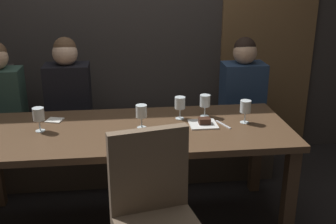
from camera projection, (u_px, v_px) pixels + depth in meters
The scene contains 16 objects.
ground at pixel (133, 221), 3.05m from camera, with size 9.00×9.00×0.00m, color black.
arched_door at pixel (270, 14), 3.81m from camera, with size 0.90×0.05×2.55m.
dining_table at pixel (130, 140), 2.83m from camera, with size 2.20×0.84×0.74m.
banquette_bench at pixel (129, 153), 3.63m from camera, with size 2.50×0.44×0.45m.
chair_near_side at pixel (155, 209), 2.20m from camera, with size 0.52×0.52×0.98m.
diner_redhead at pixel (0, 92), 3.32m from camera, with size 0.36×0.24×0.78m.
diner_bearded at pixel (68, 89), 3.37m from camera, with size 0.36×0.24×0.81m.
diner_far_end at pixel (243, 85), 3.53m from camera, with size 0.36×0.24×0.78m.
wine_glass_end_left at pixel (141, 112), 2.78m from camera, with size 0.08×0.08×0.16m.
wine_glass_center_back at pixel (180, 104), 2.95m from camera, with size 0.08×0.08×0.16m.
wine_glass_near_left at pixel (39, 115), 2.72m from camera, with size 0.08×0.08×0.16m.
wine_glass_far_right at pixel (245, 107), 2.87m from camera, with size 0.08×0.08×0.16m.
wine_glass_end_right at pixel (205, 101), 2.99m from camera, with size 0.08×0.08×0.16m.
dessert_plate at pixel (203, 123), 2.86m from camera, with size 0.19×0.19×0.05m.
fork_on_table at pixel (223, 125), 2.87m from camera, with size 0.02×0.17×0.01m, color silver.
folded_napkin at pixel (55, 120), 2.94m from camera, with size 0.11×0.10×0.01m, color silver.
Camera 1 is at (-0.04, -2.61, 1.79)m, focal length 44.01 mm.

